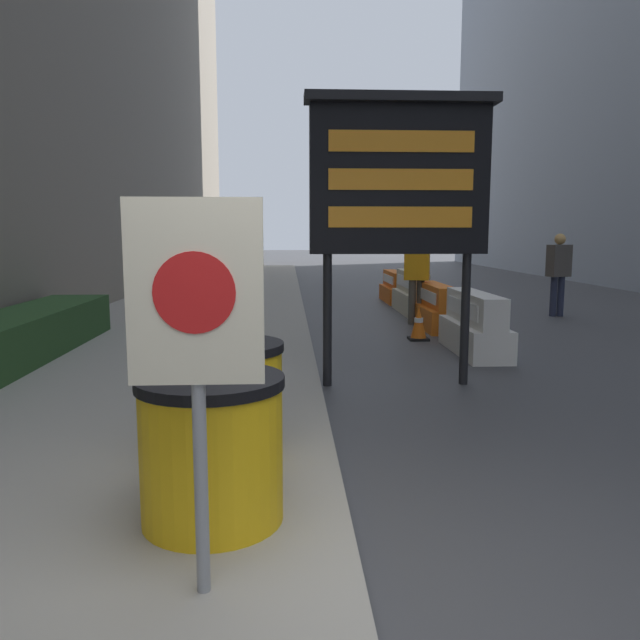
# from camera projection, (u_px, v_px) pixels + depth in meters

# --- Properties ---
(barrel_drum_foreground) EXTENTS (0.80, 0.80, 0.81)m
(barrel_drum_foreground) POSITION_uv_depth(u_px,v_px,m) (212.00, 448.00, 3.38)
(barrel_drum_foreground) COLOR yellow
(barrel_drum_foreground) RESTS_ON sidewalk_left
(barrel_drum_middle) EXTENTS (0.80, 0.80, 0.81)m
(barrel_drum_middle) POSITION_uv_depth(u_px,v_px,m) (228.00, 399.00, 4.40)
(barrel_drum_middle) COLOR yellow
(barrel_drum_middle) RESTS_ON sidewalk_left
(warning_sign) EXTENTS (0.56, 0.08, 1.71)m
(warning_sign) POSITION_uv_depth(u_px,v_px,m) (196.00, 326.00, 2.57)
(warning_sign) COLOR gray
(warning_sign) RESTS_ON sidewalk_left
(message_board) EXTENTS (2.07, 0.36, 3.17)m
(message_board) POSITION_uv_depth(u_px,v_px,m) (399.00, 179.00, 6.77)
(message_board) COLOR black
(message_board) RESTS_ON ground_plane
(jersey_barrier_white) EXTENTS (0.58, 1.86, 0.87)m
(jersey_barrier_white) POSITION_uv_depth(u_px,v_px,m) (474.00, 327.00, 8.92)
(jersey_barrier_white) COLOR silver
(jersey_barrier_white) RESTS_ON ground_plane
(jersey_barrier_orange_near) EXTENTS (0.56, 1.80, 0.80)m
(jersey_barrier_orange_near) POSITION_uv_depth(u_px,v_px,m) (436.00, 309.00, 11.26)
(jersey_barrier_orange_near) COLOR orange
(jersey_barrier_orange_near) RESTS_ON ground_plane
(jersey_barrier_cream) EXTENTS (0.52, 2.07, 0.90)m
(jersey_barrier_cream) POSITION_uv_depth(u_px,v_px,m) (412.00, 295.00, 13.41)
(jersey_barrier_cream) COLOR beige
(jersey_barrier_cream) RESTS_ON ground_plane
(jersey_barrier_orange_far) EXTENTS (0.52, 1.78, 0.76)m
(jersey_barrier_orange_far) POSITION_uv_depth(u_px,v_px,m) (395.00, 288.00, 15.56)
(jersey_barrier_orange_far) COLOR orange
(jersey_barrier_orange_far) RESTS_ON ground_plane
(traffic_cone_near) EXTENTS (0.44, 0.44, 0.78)m
(traffic_cone_near) POSITION_uv_depth(u_px,v_px,m) (414.00, 285.00, 16.02)
(traffic_cone_near) COLOR black
(traffic_cone_near) RESTS_ON ground_plane
(traffic_cone_mid) EXTENTS (0.31, 0.31, 0.56)m
(traffic_cone_mid) POSITION_uv_depth(u_px,v_px,m) (419.00, 323.00, 10.01)
(traffic_cone_mid) COLOR black
(traffic_cone_mid) RESTS_ON ground_plane
(traffic_cone_far) EXTENTS (0.42, 0.42, 0.74)m
(traffic_cone_far) POSITION_uv_depth(u_px,v_px,m) (417.00, 282.00, 17.39)
(traffic_cone_far) COLOR black
(traffic_cone_far) RESTS_ON ground_plane
(traffic_light_near_curb) EXTENTS (0.28, 0.45, 4.04)m
(traffic_light_near_curb) POSITION_uv_depth(u_px,v_px,m) (326.00, 194.00, 19.76)
(traffic_light_near_curb) COLOR #2D2D30
(traffic_light_near_curb) RESTS_ON ground_plane
(pedestrian_worker) EXTENTS (0.51, 0.39, 1.73)m
(pedestrian_worker) POSITION_uv_depth(u_px,v_px,m) (417.00, 270.00, 11.65)
(pedestrian_worker) COLOR #514C42
(pedestrian_worker) RESTS_ON ground_plane
(pedestrian_passerby) EXTENTS (0.50, 0.38, 1.70)m
(pedestrian_passerby) POSITION_uv_depth(u_px,v_px,m) (559.00, 268.00, 12.78)
(pedestrian_passerby) COLOR #23283D
(pedestrian_passerby) RESTS_ON ground_plane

